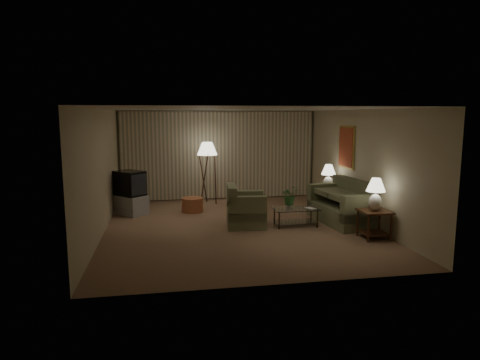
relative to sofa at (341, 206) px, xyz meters
name	(u,v)px	position (x,y,z in m)	size (l,w,h in m)	color
ground	(238,226)	(-2.50, 0.10, -0.41)	(7.00, 7.00, 0.00)	#88684B
room_shell	(229,147)	(-2.48, 1.60, 1.34)	(6.04, 7.02, 2.72)	beige
sofa	(341,206)	(0.00, 0.00, 0.00)	(2.06, 1.35, 0.82)	#717955
armchair	(246,210)	(-2.31, 0.09, -0.03)	(1.08, 1.05, 0.77)	#717955
side_table_near	(374,219)	(0.15, -1.35, 0.01)	(0.60, 0.60, 0.60)	#361D0E
side_table_far	(328,197)	(0.15, 1.25, -0.02)	(0.48, 0.40, 0.60)	#361D0E
table_lamp_near	(376,191)	(0.15, -1.35, 0.59)	(0.39, 0.39, 0.68)	silver
table_lamp_far	(328,175)	(0.15, 1.25, 0.58)	(0.39, 0.39, 0.67)	silver
coffee_table	(296,214)	(-1.17, -0.10, -0.14)	(1.05, 0.57, 0.41)	silver
tv_cabinet	(131,205)	(-5.05, 1.83, -0.16)	(0.99, 1.01, 0.50)	#A8A9AB
crt_tv	(130,183)	(-5.05, 1.83, 0.41)	(0.89, 0.91, 0.64)	black
floor_lamp	(207,172)	(-2.93, 2.80, 0.53)	(0.58, 0.58, 1.80)	#361D0E
ottoman	(192,205)	(-3.44, 1.81, -0.22)	(0.57, 0.57, 0.38)	#A15036
vase	(290,206)	(-1.32, -0.10, 0.08)	(0.15, 0.15, 0.15)	white
flowers	(290,193)	(-1.32, -0.10, 0.38)	(0.40, 0.35, 0.44)	#367433
book	(307,209)	(-0.92, -0.20, 0.01)	(0.18, 0.24, 0.02)	olive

